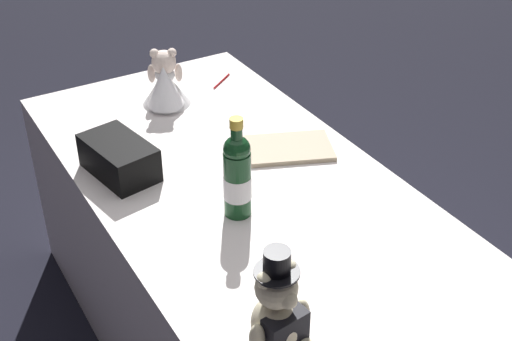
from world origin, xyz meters
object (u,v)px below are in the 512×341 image
Objects in this scene: champagne_bottle at (237,175)px; signing_pen at (221,82)px; guestbook at (289,148)px; teddy_bear_groom at (279,315)px; gift_case_black at (119,158)px; teddy_bear_bride at (165,84)px.

signing_pen is at bearing -24.95° from champagne_bottle.
champagne_bottle reaches higher than guestbook.
teddy_bear_groom is 0.90× the size of champagne_bottle.
teddy_bear_groom reaches higher than guestbook.
champagne_bottle is 0.42m from guestbook.
gift_case_black is at bearing 125.45° from signing_pen.
teddy_bear_groom is 0.91m from gift_case_black.
champagne_bottle reaches higher than gift_case_black.
teddy_bear_groom is 1.45m from signing_pen.
guestbook is at bearing -156.47° from teddy_bear_bride.
champagne_bottle is (-0.74, 0.10, 0.04)m from teddy_bear_bride.
teddy_bear_bride is at bearing 45.87° from guestbook.
teddy_bear_groom is 0.91m from guestbook.
champagne_bottle reaches higher than signing_pen.
guestbook is (0.74, -0.51, -0.10)m from teddy_bear_groom.
guestbook is at bearing -106.11° from gift_case_black.
signing_pen is (0.81, -0.38, -0.13)m from champagne_bottle.
guestbook is at bearing -55.34° from champagne_bottle.
champagne_bottle reaches higher than teddy_bear_bride.
teddy_bear_bride is 0.81× the size of guestbook.
teddy_bear_bride is 0.48m from gift_case_black.
teddy_bear_bride is 0.74× the size of champagne_bottle.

